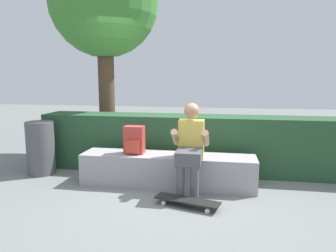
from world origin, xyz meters
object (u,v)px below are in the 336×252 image
at_px(bench_main, 168,170).
at_px(backpack_on_bench, 134,140).
at_px(trash_bin, 41,148).
at_px(skateboard_near_person, 187,201).
at_px(person_skater, 190,145).

height_order(bench_main, backpack_on_bench, backpack_on_bench).
bearing_deg(trash_bin, skateboard_near_person, -20.11).
height_order(skateboard_near_person, trash_bin, trash_bin).
xyz_separation_m(bench_main, trash_bin, (-2.10, 0.19, 0.20)).
distance_m(person_skater, backpack_on_bench, 0.86).
bearing_deg(skateboard_near_person, person_skater, 92.40).
xyz_separation_m(bench_main, backpack_on_bench, (-0.49, -0.01, 0.42)).
distance_m(backpack_on_bench, trash_bin, 1.64).
relative_size(skateboard_near_person, backpack_on_bench, 2.06).
bearing_deg(backpack_on_bench, person_skater, -14.19).
distance_m(person_skater, trash_bin, 2.49).
relative_size(person_skater, backpack_on_bench, 3.00).
bearing_deg(trash_bin, backpack_on_bench, -6.97).
xyz_separation_m(person_skater, skateboard_near_person, (0.02, -0.49, -0.57)).
distance_m(bench_main, skateboard_near_person, 0.82).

